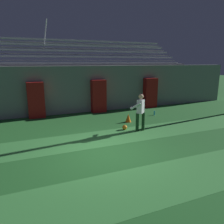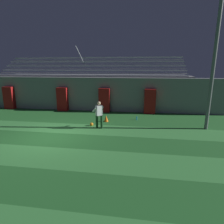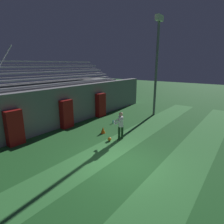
# 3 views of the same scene
# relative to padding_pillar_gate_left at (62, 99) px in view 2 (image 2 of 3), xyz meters

# --- Properties ---
(ground_plane) EXTENTS (80.00, 80.00, 0.00)m
(ground_plane) POSITION_rel_padding_pillar_gate_left_xyz_m (1.81, -5.95, -0.98)
(ground_plane) COLOR #236028
(turf_stripe_mid) EXTENTS (28.00, 1.86, 0.01)m
(turf_stripe_mid) POSITION_rel_padding_pillar_gate_left_xyz_m (1.81, -8.24, -0.98)
(turf_stripe_mid) COLOR #38843D
(turf_stripe_mid) RESTS_ON ground
(turf_stripe_far) EXTENTS (28.00, 1.86, 0.01)m
(turf_stripe_far) POSITION_rel_padding_pillar_gate_left_xyz_m (1.81, -4.52, -0.98)
(turf_stripe_far) COLOR #38843D
(turf_stripe_far) RESTS_ON ground
(back_wall) EXTENTS (24.00, 0.60, 2.80)m
(back_wall) POSITION_rel_padding_pillar_gate_left_xyz_m (1.81, 0.55, 0.42)
(back_wall) COLOR gray
(back_wall) RESTS_ON ground
(padding_pillar_gate_left) EXTENTS (0.88, 0.44, 1.97)m
(padding_pillar_gate_left) POSITION_rel_padding_pillar_gate_left_xyz_m (0.00, 0.00, 0.00)
(padding_pillar_gate_left) COLOR maroon
(padding_pillar_gate_left) RESTS_ON ground
(padding_pillar_gate_right) EXTENTS (0.88, 0.44, 1.97)m
(padding_pillar_gate_right) POSITION_rel_padding_pillar_gate_left_xyz_m (3.62, 0.00, 0.00)
(padding_pillar_gate_right) COLOR maroon
(padding_pillar_gate_right) RESTS_ON ground
(padding_pillar_far_left) EXTENTS (0.88, 0.44, 1.97)m
(padding_pillar_far_left) POSITION_rel_padding_pillar_gate_left_xyz_m (-4.99, 0.00, 0.00)
(padding_pillar_far_left) COLOR maroon
(padding_pillar_far_left) RESTS_ON ground
(padding_pillar_far_right) EXTENTS (0.88, 0.44, 1.97)m
(padding_pillar_far_right) POSITION_rel_padding_pillar_gate_left_xyz_m (7.31, 0.00, 0.00)
(padding_pillar_far_right) COLOR maroon
(padding_pillar_far_right) RESTS_ON ground
(bleacher_stand) EXTENTS (18.00, 4.05, 5.43)m
(bleacher_stand) POSITION_rel_padding_pillar_gate_left_xyz_m (1.81, 2.89, 0.52)
(bleacher_stand) COLOR gray
(bleacher_stand) RESTS_ON ground
(floodlight_pole) EXTENTS (0.90, 0.36, 8.08)m
(floodlight_pole) POSITION_rel_padding_pillar_gate_left_xyz_m (10.51, -3.43, 4.12)
(floodlight_pole) COLOR slate
(floodlight_pole) RESTS_ON ground
(goalkeeper) EXTENTS (0.74, 0.73, 1.67)m
(goalkeeper) POSITION_rel_padding_pillar_gate_left_xyz_m (4.09, -4.24, -0.03)
(goalkeeper) COLOR #143319
(goalkeeper) RESTS_ON ground
(soccer_ball) EXTENTS (0.22, 0.22, 0.22)m
(soccer_ball) POSITION_rel_padding_pillar_gate_left_xyz_m (3.52, -3.87, -0.87)
(soccer_ball) COLOR orange
(soccer_ball) RESTS_ON ground
(traffic_cone) EXTENTS (0.30, 0.30, 0.42)m
(traffic_cone) POSITION_rel_padding_pillar_gate_left_xyz_m (4.27, -2.76, -0.77)
(traffic_cone) COLOR orange
(traffic_cone) RESTS_ON ground
(water_bottle) EXTENTS (0.07, 0.07, 0.24)m
(water_bottle) POSITION_rel_padding_pillar_gate_left_xyz_m (6.33, -2.04, -0.86)
(water_bottle) COLOR #1E8CD8
(water_bottle) RESTS_ON ground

